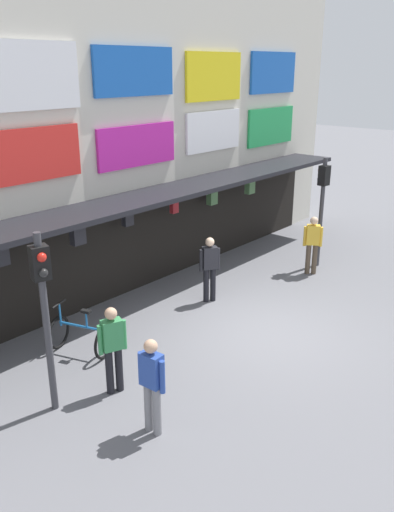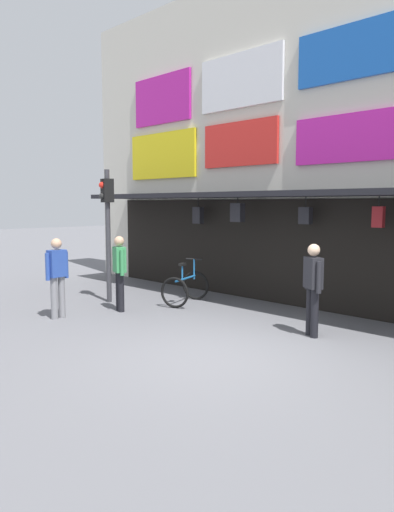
{
  "view_description": "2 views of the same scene",
  "coord_description": "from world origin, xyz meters",
  "views": [
    {
      "loc": [
        -8.98,
        -5.77,
        5.62
      ],
      "look_at": [
        -0.63,
        1.47,
        1.63
      ],
      "focal_mm": 37.11,
      "sensor_mm": 36.0,
      "label": 1
    },
    {
      "loc": [
        5.05,
        -5.55,
        2.39
      ],
      "look_at": [
        -1.89,
        1.37,
        1.33
      ],
      "focal_mm": 34.06,
      "sensor_mm": 36.0,
      "label": 2
    }
  ],
  "objects": [
    {
      "name": "pedestrian_in_yellow",
      "position": [
        0.45,
        1.99,
        0.95
      ],
      "size": [
        0.46,
        0.38,
        1.68
      ],
      "color": "black",
      "rests_on": "ground"
    },
    {
      "name": "pedestrian_in_black",
      "position": [
        -3.71,
        0.77,
        0.95
      ],
      "size": [
        0.5,
        0.33,
        1.68
      ],
      "color": "black",
      "rests_on": "ground"
    },
    {
      "name": "shopfront",
      "position": [
        -0.0,
        4.57,
        3.96
      ],
      "size": [
        18.0,
        2.6,
        8.0
      ],
      "color": "beige",
      "rests_on": "ground"
    },
    {
      "name": "bicycle_parked",
      "position": [
        -3.25,
        2.36,
        0.39
      ],
      "size": [
        1.06,
        1.33,
        1.05
      ],
      "color": "black",
      "rests_on": "ground"
    },
    {
      "name": "pedestrian_in_purple",
      "position": [
        -4.05,
        -0.56,
        0.95
      ],
      "size": [
        0.24,
        0.53,
        1.68
      ],
      "color": "gray",
      "rests_on": "ground"
    },
    {
      "name": "ground_plane",
      "position": [
        0.0,
        0.0,
        0.0
      ],
      "size": [
        80.0,
        80.0,
        0.0
      ],
      "primitive_type": "plane",
      "color": "slate"
    },
    {
      "name": "traffic_light_near",
      "position": [
        -4.73,
        1.17,
        2.14
      ],
      "size": [
        0.33,
        0.35,
        3.2
      ],
      "color": "#38383D",
      "rests_on": "ground"
    }
  ]
}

